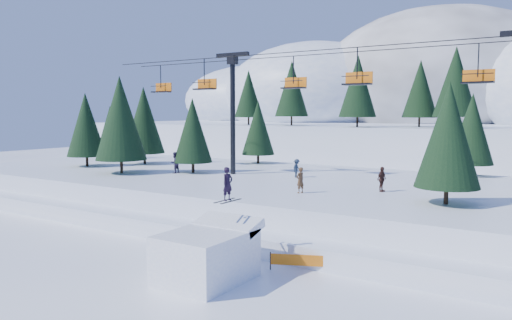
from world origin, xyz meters
The scene contains 10 objects.
ground centered at (0.00, 0.00, 0.00)m, with size 160.00×160.00×0.00m, color white.
mid_shelf centered at (0.00, 18.00, 1.25)m, with size 70.00×22.00×2.50m, color white.
berm centered at (0.00, 8.00, 0.55)m, with size 70.00×6.00×1.10m, color white.
mountain_ridge centered at (-5.09, 73.36, 9.64)m, with size 119.00×60.00×26.46m.
jump_kicker centered at (1.64, 1.06, 1.25)m, with size 3.37×4.60×5.17m.
chairlift centered at (1.28, 18.05, 9.32)m, with size 46.00×3.21×10.28m.
conifer_stand centered at (5.02, 18.65, 7.05)m, with size 62.09×18.60×10.06m.
distant_skiers centered at (-1.16, 16.89, 3.34)m, with size 29.62×9.63×1.84m.
banner_near centered at (4.57, 4.54, 0.54)m, with size 2.62×1.18×0.90m.
banner_far centered at (8.52, 5.76, 0.54)m, with size 2.78×0.72×0.90m.
Camera 1 is at (15.80, -16.66, 7.79)m, focal length 35.00 mm.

